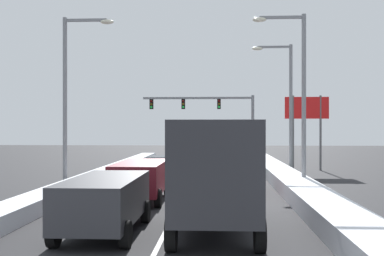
{
  "coord_description": "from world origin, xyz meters",
  "views": [
    {
      "loc": [
        1.59,
        -6.43,
        3.19
      ],
      "look_at": [
        -0.4,
        30.13,
        3.11
      ],
      "focal_mm": 44.38,
      "sensor_mm": 36.0,
      "label": 1
    }
  ],
  "objects_px": {
    "sedan_red_right_lane_second": "(223,178)",
    "street_lamp_left_mid": "(71,87)",
    "sedan_green_right_lane_third": "(221,166)",
    "box_truck_right_lane_nearest": "(216,169)",
    "suv_charcoal_center_lane_nearest": "(105,200)",
    "sedan_silver_center_lane_third": "(164,169)",
    "roadside_sign_right": "(307,116)",
    "street_lamp_right_near": "(297,86)",
    "street_lamp_right_mid": "(286,98)",
    "suv_maroon_center_lane_second": "(141,177)",
    "traffic_light_gantry": "(213,111)"
  },
  "relations": [
    {
      "from": "suv_charcoal_center_lane_nearest",
      "to": "traffic_light_gantry",
      "type": "height_order",
      "value": "traffic_light_gantry"
    },
    {
      "from": "street_lamp_left_mid",
      "to": "traffic_light_gantry",
      "type": "bearing_deg",
      "value": 71.18
    },
    {
      "from": "traffic_light_gantry",
      "to": "roadside_sign_right",
      "type": "xyz_separation_m",
      "value": [
        6.94,
        -9.88,
        -0.71
      ]
    },
    {
      "from": "sedan_red_right_lane_second",
      "to": "street_lamp_right_mid",
      "type": "bearing_deg",
      "value": 64.54
    },
    {
      "from": "street_lamp_right_mid",
      "to": "sedan_red_right_lane_second",
      "type": "bearing_deg",
      "value": -115.46
    },
    {
      "from": "suv_charcoal_center_lane_nearest",
      "to": "roadside_sign_right",
      "type": "relative_size",
      "value": 0.89
    },
    {
      "from": "sedan_red_right_lane_second",
      "to": "traffic_light_gantry",
      "type": "relative_size",
      "value": 0.42
    },
    {
      "from": "sedan_green_right_lane_third",
      "to": "suv_maroon_center_lane_second",
      "type": "bearing_deg",
      "value": -110.65
    },
    {
      "from": "traffic_light_gantry",
      "to": "street_lamp_right_near",
      "type": "xyz_separation_m",
      "value": [
        4.35,
        -21.26,
        0.5
      ]
    },
    {
      "from": "suv_charcoal_center_lane_nearest",
      "to": "street_lamp_left_mid",
      "type": "height_order",
      "value": "street_lamp_left_mid"
    },
    {
      "from": "suv_maroon_center_lane_second",
      "to": "street_lamp_right_mid",
      "type": "relative_size",
      "value": 0.57
    },
    {
      "from": "suv_charcoal_center_lane_nearest",
      "to": "street_lamp_left_mid",
      "type": "relative_size",
      "value": 0.55
    },
    {
      "from": "sedan_green_right_lane_third",
      "to": "suv_charcoal_center_lane_nearest",
      "type": "distance_m",
      "value": 16.05
    },
    {
      "from": "street_lamp_right_mid",
      "to": "roadside_sign_right",
      "type": "bearing_deg",
      "value": 60.47
    },
    {
      "from": "box_truck_right_lane_nearest",
      "to": "suv_charcoal_center_lane_nearest",
      "type": "bearing_deg",
      "value": -171.32
    },
    {
      "from": "sedan_silver_center_lane_third",
      "to": "street_lamp_right_near",
      "type": "bearing_deg",
      "value": -24.3
    },
    {
      "from": "suv_charcoal_center_lane_nearest",
      "to": "sedan_silver_center_lane_third",
      "type": "distance_m",
      "value": 13.05
    },
    {
      "from": "sedan_green_right_lane_third",
      "to": "suv_maroon_center_lane_second",
      "type": "height_order",
      "value": "suv_maroon_center_lane_second"
    },
    {
      "from": "street_lamp_right_near",
      "to": "street_lamp_left_mid",
      "type": "xyz_separation_m",
      "value": [
        -11.5,
        0.28,
        0.02
      ]
    },
    {
      "from": "street_lamp_left_mid",
      "to": "roadside_sign_right",
      "type": "xyz_separation_m",
      "value": [
        14.09,
        11.1,
        -1.23
      ]
    },
    {
      "from": "suv_charcoal_center_lane_nearest",
      "to": "street_lamp_left_mid",
      "type": "bearing_deg",
      "value": 112.45
    },
    {
      "from": "suv_charcoal_center_lane_nearest",
      "to": "sedan_silver_center_lane_third",
      "type": "relative_size",
      "value": 1.09
    },
    {
      "from": "sedan_green_right_lane_third",
      "to": "street_lamp_left_mid",
      "type": "xyz_separation_m",
      "value": [
        -7.78,
        -5.48,
        4.48
      ]
    },
    {
      "from": "roadside_sign_right",
      "to": "street_lamp_left_mid",
      "type": "bearing_deg",
      "value": -141.79
    },
    {
      "from": "sedan_green_right_lane_third",
      "to": "traffic_light_gantry",
      "type": "relative_size",
      "value": 0.42
    },
    {
      "from": "sedan_silver_center_lane_third",
      "to": "sedan_green_right_lane_third",
      "type": "bearing_deg",
      "value": 38.08
    },
    {
      "from": "box_truck_right_lane_nearest",
      "to": "street_lamp_left_mid",
      "type": "bearing_deg",
      "value": 127.84
    },
    {
      "from": "suv_charcoal_center_lane_nearest",
      "to": "street_lamp_right_mid",
      "type": "relative_size",
      "value": 0.57
    },
    {
      "from": "sedan_green_right_lane_third",
      "to": "street_lamp_right_mid",
      "type": "distance_m",
      "value": 6.41
    },
    {
      "from": "roadside_sign_right",
      "to": "sedan_green_right_lane_third",
      "type": "bearing_deg",
      "value": -138.35
    },
    {
      "from": "sedan_green_right_lane_third",
      "to": "sedan_silver_center_lane_third",
      "type": "bearing_deg",
      "value": -141.92
    },
    {
      "from": "suv_maroon_center_lane_second",
      "to": "traffic_light_gantry",
      "type": "distance_m",
      "value": 25.29
    },
    {
      "from": "box_truck_right_lane_nearest",
      "to": "sedan_silver_center_lane_third",
      "type": "relative_size",
      "value": 1.6
    },
    {
      "from": "sedan_silver_center_lane_third",
      "to": "street_lamp_right_mid",
      "type": "relative_size",
      "value": 0.52
    },
    {
      "from": "sedan_green_right_lane_third",
      "to": "street_lamp_left_mid",
      "type": "relative_size",
      "value": 0.51
    },
    {
      "from": "street_lamp_right_mid",
      "to": "roadside_sign_right",
      "type": "distance_m",
      "value": 4.33
    },
    {
      "from": "suv_maroon_center_lane_second",
      "to": "box_truck_right_lane_nearest",
      "type": "bearing_deg",
      "value": -60.74
    },
    {
      "from": "suv_charcoal_center_lane_nearest",
      "to": "traffic_light_gantry",
      "type": "distance_m",
      "value": 31.49
    },
    {
      "from": "suv_charcoal_center_lane_nearest",
      "to": "street_lamp_right_near",
      "type": "relative_size",
      "value": 0.56
    },
    {
      "from": "street_lamp_right_near",
      "to": "roadside_sign_right",
      "type": "xyz_separation_m",
      "value": [
        2.59,
        11.38,
        -1.2
      ]
    },
    {
      "from": "sedan_red_right_lane_second",
      "to": "street_lamp_right_near",
      "type": "height_order",
      "value": "street_lamp_right_near"
    },
    {
      "from": "sedan_red_right_lane_second",
      "to": "street_lamp_left_mid",
      "type": "relative_size",
      "value": 0.51
    },
    {
      "from": "box_truck_right_lane_nearest",
      "to": "traffic_light_gantry",
      "type": "height_order",
      "value": "traffic_light_gantry"
    },
    {
      "from": "sedan_green_right_lane_third",
      "to": "traffic_light_gantry",
      "type": "bearing_deg",
      "value": 92.33
    },
    {
      "from": "traffic_light_gantry",
      "to": "street_lamp_right_mid",
      "type": "relative_size",
      "value": 1.23
    },
    {
      "from": "suv_charcoal_center_lane_nearest",
      "to": "traffic_light_gantry",
      "type": "xyz_separation_m",
      "value": [
        2.95,
        31.14,
        3.71
      ]
    },
    {
      "from": "suv_charcoal_center_lane_nearest",
      "to": "suv_maroon_center_lane_second",
      "type": "bearing_deg",
      "value": 89.45
    },
    {
      "from": "box_truck_right_lane_nearest",
      "to": "sedan_green_right_lane_third",
      "type": "xyz_separation_m",
      "value": [
        0.28,
        15.13,
        -1.14
      ]
    },
    {
      "from": "suv_charcoal_center_lane_nearest",
      "to": "roadside_sign_right",
      "type": "xyz_separation_m",
      "value": [
        9.9,
        21.25,
        3.0
      ]
    },
    {
      "from": "suv_maroon_center_lane_second",
      "to": "street_lamp_left_mid",
      "type": "distance_m",
      "value": 7.14
    }
  ]
}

